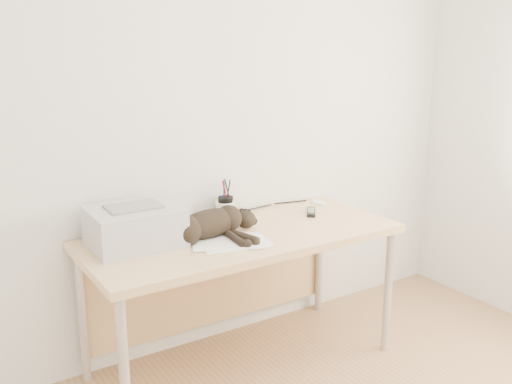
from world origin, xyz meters
TOP-DOWN VIEW (x-y plane):
  - wall_back at (0.00, 1.75)m, footprint 3.50×0.00m
  - desk at (0.00, 1.48)m, footprint 1.60×0.70m
  - printer at (-0.52, 1.51)m, footprint 0.42×0.36m
  - papers at (-0.12, 1.29)m, footprint 0.41×0.35m
  - cat at (-0.19, 1.41)m, footprint 0.67×0.31m
  - mug at (0.05, 1.64)m, footprint 0.15×0.15m
  - pen_cup at (0.07, 1.68)m, footprint 0.08×0.08m
  - remote_grey at (0.08, 1.64)m, footprint 0.09×0.18m
  - remote_black at (0.51, 1.48)m, footprint 0.14×0.16m
  - mouse at (0.67, 1.61)m, footprint 0.09×0.12m
  - cable_tangle at (0.00, 1.70)m, footprint 1.36×0.08m

SIDE VIEW (x-z plane):
  - desk at x=0.00m, z-range 0.24..0.98m
  - papers at x=-0.12m, z-range 0.74..0.75m
  - cable_tangle at x=0.00m, z-range 0.74..0.75m
  - remote_black at x=0.51m, z-range 0.74..0.76m
  - remote_grey at x=0.08m, z-range 0.74..0.76m
  - mouse at x=0.67m, z-range 0.74..0.77m
  - mug at x=0.05m, z-range 0.74..0.84m
  - pen_cup at x=0.07m, z-range 0.69..0.91m
  - cat at x=-0.19m, z-range 0.73..0.88m
  - printer at x=-0.52m, z-range 0.74..0.93m
  - wall_back at x=0.00m, z-range -0.45..3.05m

